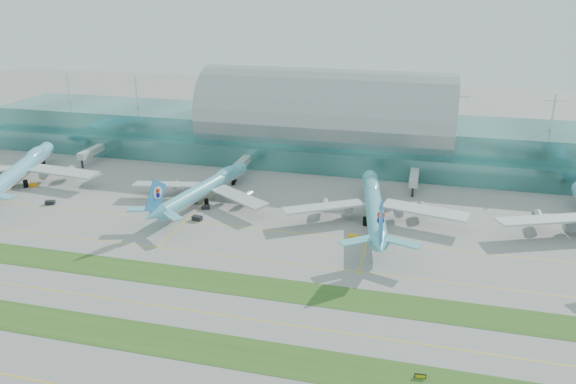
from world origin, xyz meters
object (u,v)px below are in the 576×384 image
(airliner_a, at_px, (20,169))
(airliner_b, at_px, (205,187))
(airliner_c, at_px, (374,204))
(taxiway_sign_east, at_px, (420,376))
(terminal, at_px, (326,129))

(airliner_a, distance_m, airliner_b, 83.98)
(airliner_c, bearing_deg, taxiway_sign_east, -85.95)
(terminal, distance_m, airliner_b, 77.29)
(terminal, bearing_deg, airliner_a, -149.87)
(terminal, xyz_separation_m, airliner_b, (-34.67, -68.57, -8.38))
(airliner_a, relative_size, airliner_b, 1.13)
(airliner_b, height_order, taxiway_sign_east, airliner_b)
(airliner_c, bearing_deg, terminal, 104.60)
(terminal, xyz_separation_m, airliner_c, (31.23, -71.51, -7.85))
(terminal, height_order, airliner_a, terminal)
(terminal, xyz_separation_m, airliner_a, (-118.65, -68.86, -7.53))
(airliner_b, relative_size, taxiway_sign_east, 26.59)
(airliner_c, height_order, taxiway_sign_east, airliner_c)
(taxiway_sign_east, bearing_deg, airliner_c, 99.04)
(airliner_a, bearing_deg, terminal, 13.49)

